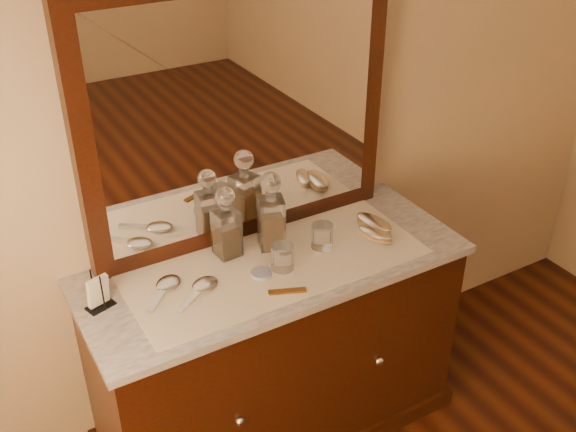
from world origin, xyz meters
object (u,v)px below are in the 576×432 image
at_px(decanter_left, 227,229).
at_px(hand_mirror_outer, 166,286).
at_px(napkin_rack, 98,293).
at_px(decanter_right, 271,218).
at_px(mirror_frame, 240,113).
at_px(brush_near, 375,234).
at_px(brush_far, 374,224).
at_px(hand_mirror_inner, 202,287).
at_px(dresser_cabinet, 276,352).
at_px(pin_dish, 261,273).
at_px(comb, 287,291).

bearing_deg(decanter_left, hand_mirror_outer, -163.19).
bearing_deg(napkin_rack, decanter_right, 2.82).
height_order(mirror_frame, decanter_right, mirror_frame).
xyz_separation_m(decanter_left, decanter_right, (0.17, -0.03, 0.01)).
distance_m(decanter_right, brush_near, 0.41).
height_order(napkin_rack, brush_far, napkin_rack).
distance_m(napkin_rack, decanter_left, 0.51).
distance_m(decanter_right, brush_far, 0.43).
distance_m(brush_far, hand_mirror_inner, 0.75).
bearing_deg(hand_mirror_inner, napkin_rack, 164.96).
bearing_deg(mirror_frame, decanter_right, -74.00).
xyz_separation_m(dresser_cabinet, hand_mirror_inner, (-0.30, -0.02, 0.45)).
height_order(pin_dish, hand_mirror_inner, hand_mirror_inner).
distance_m(brush_near, hand_mirror_outer, 0.82).
bearing_deg(pin_dish, dresser_cabinet, 31.96).
distance_m(napkin_rack, hand_mirror_inner, 0.35).
bearing_deg(pin_dish, brush_near, -1.39).
relative_size(brush_near, brush_far, 0.87).
relative_size(napkin_rack, hand_mirror_inner, 0.66).
height_order(pin_dish, brush_near, brush_near).
relative_size(dresser_cabinet, decanter_left, 4.91).
bearing_deg(hand_mirror_outer, brush_far, -3.31).
distance_m(mirror_frame, decanter_right, 0.41).
bearing_deg(hand_mirror_outer, brush_near, -7.54).
relative_size(mirror_frame, brush_far, 6.48).
distance_m(mirror_frame, hand_mirror_outer, 0.66).
relative_size(pin_dish, decanter_left, 0.27).
relative_size(mirror_frame, hand_mirror_inner, 5.71).
bearing_deg(decanter_left, pin_dish, -75.81).
height_order(pin_dish, decanter_left, decanter_left).
height_order(mirror_frame, hand_mirror_outer, mirror_frame).
relative_size(mirror_frame, comb, 9.08).
bearing_deg(hand_mirror_outer, hand_mirror_inner, -33.47).
bearing_deg(brush_near, mirror_frame, 143.10).
relative_size(decanter_right, hand_mirror_outer, 1.65).
distance_m(hand_mirror_outer, hand_mirror_inner, 0.13).
bearing_deg(dresser_cabinet, napkin_rack, 174.17).
height_order(pin_dish, napkin_rack, napkin_rack).
bearing_deg(decanter_left, brush_far, -13.01).
distance_m(dresser_cabinet, hand_mirror_inner, 0.54).
xyz_separation_m(pin_dish, comb, (0.03, -0.13, -0.00)).
xyz_separation_m(comb, brush_near, (0.46, 0.12, 0.02)).
xyz_separation_m(comb, hand_mirror_outer, (-0.35, 0.23, 0.00)).
distance_m(comb, brush_near, 0.48).
height_order(decanter_left, hand_mirror_outer, decanter_left).
relative_size(comb, hand_mirror_outer, 0.70).
bearing_deg(decanter_right, mirror_frame, 106.00).
bearing_deg(brush_far, decanter_right, 165.79).
xyz_separation_m(pin_dish, decanter_left, (-0.05, 0.18, 0.10)).
height_order(mirror_frame, brush_far, mirror_frame).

